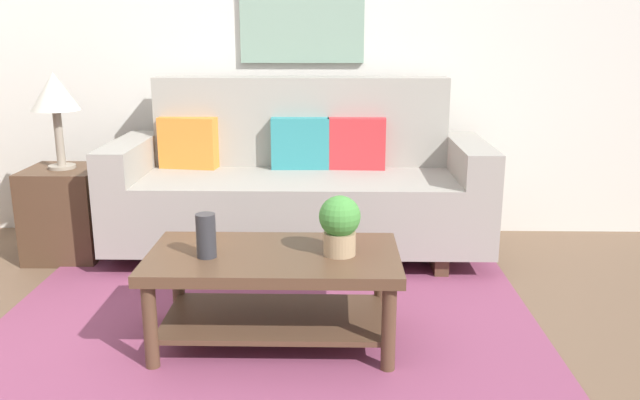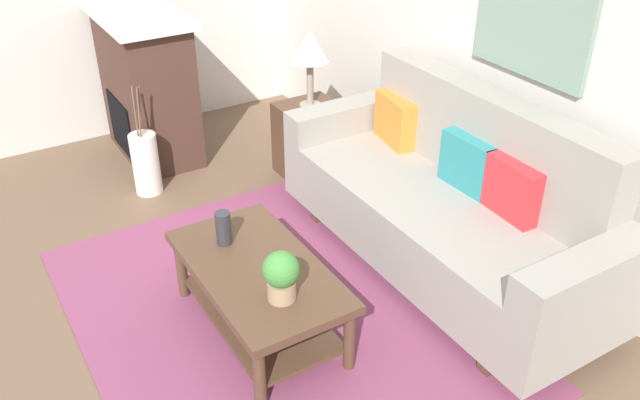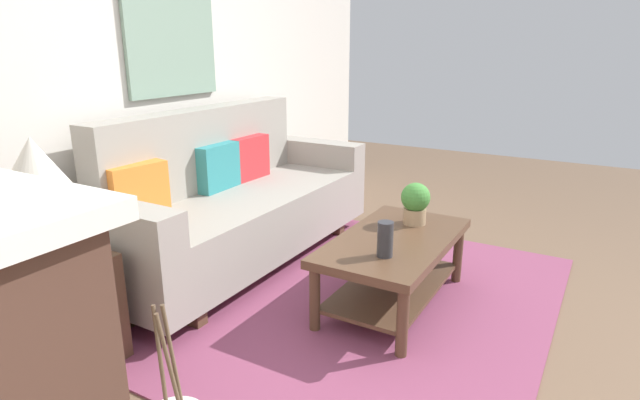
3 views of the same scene
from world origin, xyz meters
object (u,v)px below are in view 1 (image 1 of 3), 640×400
Objects in this scene: throw_pillow_orange at (188,143)px; side_table at (67,213)px; tabletop_vase at (206,236)px; framed_painting at (302,4)px; couch at (300,186)px; potted_plant_tabletop at (340,223)px; table_lamp at (55,96)px; throw_pillow_teal at (300,143)px; throw_pillow_crimson at (357,143)px; coffee_table at (274,278)px.

throw_pillow_orange reaches higher than side_table.
tabletop_vase is 0.24× the size of framed_painting.
couch reaches higher than throw_pillow_orange.
tabletop_vase is at bearing -175.64° from potted_plant_tabletop.
table_lamp reaches higher than couch.
framed_painting is at bearing 90.00° from couch.
framed_painting reaches higher than throw_pillow_teal.
table_lamp is at bearing -176.10° from couch.
throw_pillow_crimson reaches higher than potted_plant_tabletop.
throw_pillow_teal is at bearing 90.00° from couch.
coffee_table is 2.09m from framed_painting.
throw_pillow_teal is at bearing 76.76° from tabletop_vase.
table_lamp reaches higher than coffee_table.
table_lamp is at bearing -158.45° from framed_painting.
throw_pillow_crimson is 1.88× the size of tabletop_vase.
coffee_table is (-0.05, -1.23, -0.12)m from couch.
couch is 6.26× the size of throw_pillow_orange.
tabletop_vase is at bearing -115.85° from throw_pillow_crimson.
throw_pillow_orange is 1.37× the size of potted_plant_tabletop.
potted_plant_tabletop is 0.33× the size of framed_painting.
throw_pillow_orange is 0.86m from side_table.
potted_plant_tabletop reaches higher than tabletop_vase.
tabletop_vase is at bearing -103.24° from throw_pillow_teal.
side_table is (-1.43, -0.22, -0.40)m from throw_pillow_teal.
table_lamp reaches higher than side_table.
tabletop_vase is 0.34× the size of table_lamp.
potted_plant_tabletop is at bearing 4.36° from tabletop_vase.
side_table is 1.98m from framed_painting.
table_lamp is (-1.66, 1.15, 0.42)m from potted_plant_tabletop.
side_table reaches higher than coffee_table.
throw_pillow_crimson reaches higher than coffee_table.
coffee_table is (0.65, -1.36, -0.37)m from throw_pillow_orange.
table_lamp reaches higher than throw_pillow_crimson.
throw_pillow_crimson is at bearing 7.14° from side_table.
coffee_table is at bearing -92.17° from throw_pillow_teal.
framed_painting reaches higher than throw_pillow_orange.
throw_pillow_teal is (0.70, 0.00, 0.00)m from throw_pillow_orange.
couch reaches higher than potted_plant_tabletop.
table_lamp is at bearing 140.49° from coffee_table.
side_table is at bearing -171.13° from throw_pillow_teal.
framed_painting is (1.43, 0.56, 1.25)m from side_table.
throw_pillow_crimson is (1.06, 0.00, 0.00)m from throw_pillow_orange.
throw_pillow_orange is 1.15m from framed_painting.
table_lamp is at bearing 132.58° from tabletop_vase.
couch is 1.28m from potted_plant_tabletop.
couch is at bearing -90.00° from throw_pillow_teal.
throw_pillow_crimson is at bearing 7.14° from table_lamp.
couch is 1.44m from side_table.
table_lamp is (-1.43, -0.10, 0.56)m from couch.
side_table is at bearing -162.86° from throw_pillow_orange.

